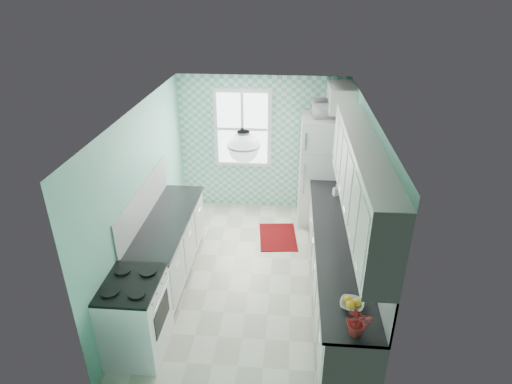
# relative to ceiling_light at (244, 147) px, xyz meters

# --- Properties ---
(floor) EXTENTS (3.00, 4.40, 0.02)m
(floor) POSITION_rel_ceiling_light_xyz_m (0.00, 0.80, -2.33)
(floor) COLOR beige
(floor) RESTS_ON ground
(ceiling) EXTENTS (3.00, 4.40, 0.02)m
(ceiling) POSITION_rel_ceiling_light_xyz_m (0.00, 0.80, 0.19)
(ceiling) COLOR white
(ceiling) RESTS_ON wall_back
(wall_back) EXTENTS (3.00, 0.02, 2.50)m
(wall_back) POSITION_rel_ceiling_light_xyz_m (0.00, 3.01, -1.07)
(wall_back) COLOR #73C1A8
(wall_back) RESTS_ON floor
(wall_front) EXTENTS (3.00, 0.02, 2.50)m
(wall_front) POSITION_rel_ceiling_light_xyz_m (0.00, -1.41, -1.07)
(wall_front) COLOR #73C1A8
(wall_front) RESTS_ON floor
(wall_left) EXTENTS (0.02, 4.40, 2.50)m
(wall_left) POSITION_rel_ceiling_light_xyz_m (-1.51, 0.80, -1.07)
(wall_left) COLOR #73C1A8
(wall_left) RESTS_ON floor
(wall_right) EXTENTS (0.02, 4.40, 2.50)m
(wall_right) POSITION_rel_ceiling_light_xyz_m (1.51, 0.80, -1.07)
(wall_right) COLOR #73C1A8
(wall_right) RESTS_ON floor
(accent_wall) EXTENTS (3.00, 0.01, 2.50)m
(accent_wall) POSITION_rel_ceiling_light_xyz_m (0.00, 2.99, -1.07)
(accent_wall) COLOR #62C4A8
(accent_wall) RESTS_ON wall_back
(window) EXTENTS (1.04, 0.05, 1.44)m
(window) POSITION_rel_ceiling_light_xyz_m (-0.35, 2.96, -0.77)
(window) COLOR white
(window) RESTS_ON wall_back
(backsplash_right) EXTENTS (0.02, 3.60, 0.51)m
(backsplash_right) POSITION_rel_ceiling_light_xyz_m (1.49, 0.40, -1.13)
(backsplash_right) COLOR white
(backsplash_right) RESTS_ON wall_right
(backsplash_left) EXTENTS (0.02, 2.15, 0.51)m
(backsplash_left) POSITION_rel_ceiling_light_xyz_m (-1.49, 0.73, -1.13)
(backsplash_left) COLOR white
(backsplash_left) RESTS_ON wall_left
(upper_cabinets_right) EXTENTS (0.33, 3.20, 0.90)m
(upper_cabinets_right) POSITION_rel_ceiling_light_xyz_m (1.33, 0.20, -0.42)
(upper_cabinets_right) COLOR silver
(upper_cabinets_right) RESTS_ON wall_right
(upper_cabinet_fridge) EXTENTS (0.40, 0.74, 0.40)m
(upper_cabinet_fridge) POSITION_rel_ceiling_light_xyz_m (1.30, 2.63, -0.07)
(upper_cabinet_fridge) COLOR silver
(upper_cabinet_fridge) RESTS_ON wall_right
(ceiling_light) EXTENTS (0.34, 0.34, 0.35)m
(ceiling_light) POSITION_rel_ceiling_light_xyz_m (0.00, 0.00, 0.00)
(ceiling_light) COLOR silver
(ceiling_light) RESTS_ON ceiling
(base_cabinets_right) EXTENTS (0.60, 3.60, 0.90)m
(base_cabinets_right) POSITION_rel_ceiling_light_xyz_m (1.20, 0.40, -1.87)
(base_cabinets_right) COLOR white
(base_cabinets_right) RESTS_ON floor
(countertop_right) EXTENTS (0.63, 3.60, 0.04)m
(countertop_right) POSITION_rel_ceiling_light_xyz_m (1.19, 0.40, -1.40)
(countertop_right) COLOR black
(countertop_right) RESTS_ON base_cabinets_right
(base_cabinets_left) EXTENTS (0.60, 2.15, 0.90)m
(base_cabinets_left) POSITION_rel_ceiling_light_xyz_m (-1.20, 0.73, -1.87)
(base_cabinets_left) COLOR white
(base_cabinets_left) RESTS_ON floor
(countertop_left) EXTENTS (0.63, 2.15, 0.04)m
(countertop_left) POSITION_rel_ceiling_light_xyz_m (-1.19, 0.73, -1.40)
(countertop_left) COLOR black
(countertop_left) RESTS_ON base_cabinets_left
(fridge) EXTENTS (0.83, 0.82, 1.92)m
(fridge) POSITION_rel_ceiling_light_xyz_m (1.11, 2.59, -1.37)
(fridge) COLOR silver
(fridge) RESTS_ON floor
(stove) EXTENTS (0.64, 0.80, 0.96)m
(stove) POSITION_rel_ceiling_light_xyz_m (-1.20, -0.74, -1.82)
(stove) COLOR white
(stove) RESTS_ON floor
(sink) EXTENTS (0.54, 0.46, 0.53)m
(sink) POSITION_rel_ceiling_light_xyz_m (1.20, 1.17, -1.39)
(sink) COLOR silver
(sink) RESTS_ON countertop_right
(rug) EXTENTS (0.69, 0.93, 0.01)m
(rug) POSITION_rel_ceiling_light_xyz_m (0.36, 1.84, -2.32)
(rug) COLOR maroon
(rug) RESTS_ON floor
(dish_towel) EXTENTS (0.04, 0.23, 0.35)m
(dish_towel) POSITION_rel_ceiling_light_xyz_m (0.89, 0.98, -1.84)
(dish_towel) COLOR #53AFA1
(dish_towel) RESTS_ON base_cabinets_right
(fruit_bowl) EXTENTS (0.29, 0.29, 0.06)m
(fruit_bowl) POSITION_rel_ceiling_light_xyz_m (1.20, -0.89, -1.35)
(fruit_bowl) COLOR white
(fruit_bowl) RESTS_ON countertop_right
(potted_plant) EXTENTS (0.27, 0.24, 0.29)m
(potted_plant) POSITION_rel_ceiling_light_xyz_m (1.20, -1.26, -1.24)
(potted_plant) COLOR #B22638
(potted_plant) RESTS_ON countertop_right
(soap_bottle) EXTENTS (0.10, 0.11, 0.18)m
(soap_bottle) POSITION_rel_ceiling_light_xyz_m (1.25, 1.65, -1.29)
(soap_bottle) COLOR #99B0C0
(soap_bottle) RESTS_ON countertop_right
(microwave) EXTENTS (0.52, 0.36, 0.28)m
(microwave) POSITION_rel_ceiling_light_xyz_m (1.11, 2.59, -0.27)
(microwave) COLOR white
(microwave) RESTS_ON fridge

